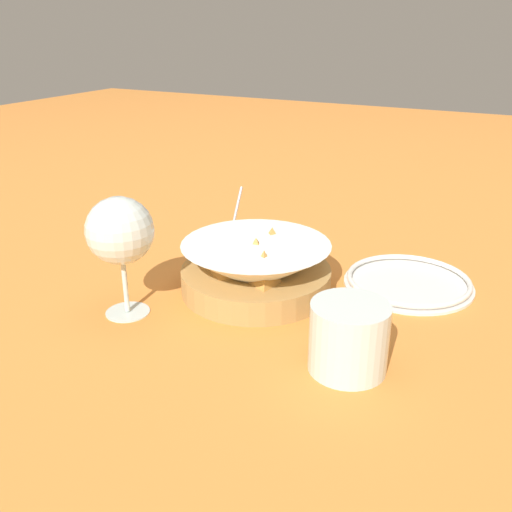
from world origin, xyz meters
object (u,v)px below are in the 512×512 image
object	(u,v)px
wine_glass	(120,234)
side_plate	(408,281)
sauce_cup	(233,236)
beer_mug	(349,339)
food_basket	(256,269)

from	to	relation	value
wine_glass	side_plate	bearing A→B (deg)	-50.81
sauce_cup	beer_mug	world-z (taller)	sauce_cup
sauce_cup	side_plate	distance (m)	0.33
food_basket	beer_mug	distance (m)	0.24
wine_glass	beer_mug	size ratio (longest dim) A/B	1.33
beer_mug	side_plate	xyz separation A→B (m)	(0.26, -0.01, -0.03)
beer_mug	sauce_cup	bearing A→B (deg)	48.38
wine_glass	side_plate	size ratio (longest dim) A/B	0.86
beer_mug	food_basket	bearing A→B (deg)	54.92
sauce_cup	wine_glass	size ratio (longest dim) A/B	0.61
food_basket	side_plate	size ratio (longest dim) A/B	1.14
sauce_cup	side_plate	bearing A→B (deg)	-93.58
food_basket	side_plate	bearing A→B (deg)	-58.79
sauce_cup	beer_mug	distance (m)	0.43
food_basket	wine_glass	xyz separation A→B (m)	(-0.15, 0.13, 0.09)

